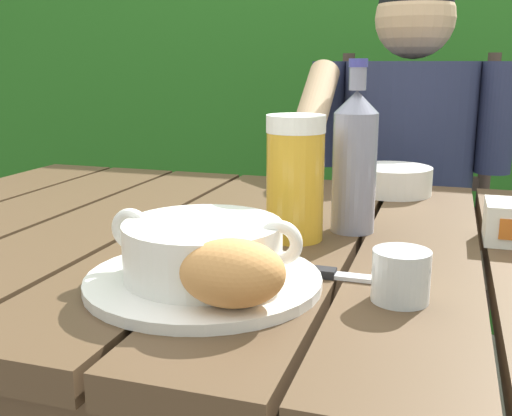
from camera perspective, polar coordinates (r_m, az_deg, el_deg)
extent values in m
cube|color=#4B3622|center=(1.11, -21.37, -1.23)|extent=(0.16, 0.89, 0.04)
cube|color=#4B3622|center=(1.02, -14.07, -2.00)|extent=(0.16, 0.89, 0.04)
cube|color=#4B3622|center=(0.94, -5.45, -2.87)|extent=(0.16, 0.89, 0.04)
cube|color=#4B3622|center=(0.89, 4.39, -3.78)|extent=(0.16, 0.89, 0.04)
cube|color=#4B3622|center=(0.87, 15.06, -4.63)|extent=(0.16, 0.89, 0.04)
cube|color=#4B3622|center=(1.30, 8.57, -1.01)|extent=(1.44, 0.03, 0.08)
cube|color=#4B3622|center=(1.66, -16.98, -10.05)|extent=(0.06, 0.06, 0.72)
cube|color=#27681E|center=(2.62, 13.63, 10.73)|extent=(3.70, 0.60, 1.80)
cylinder|color=#4C3823|center=(2.90, -0.18, 10.32)|extent=(0.10, 0.10, 1.70)
cylinder|color=#43342C|center=(1.66, 19.84, -15.16)|extent=(0.04, 0.04, 0.46)
cylinder|color=#43342C|center=(1.69, 5.60, -13.94)|extent=(0.04, 0.04, 0.46)
cylinder|color=#43342C|center=(2.01, 19.51, -10.05)|extent=(0.04, 0.04, 0.46)
cylinder|color=#43342C|center=(2.03, 7.90, -9.14)|extent=(0.04, 0.04, 0.46)
cube|color=#43342C|center=(1.74, 13.64, -4.69)|extent=(0.44, 0.42, 0.02)
cylinder|color=#43342C|center=(1.87, 20.75, 4.67)|extent=(0.04, 0.04, 0.57)
cylinder|color=#43342C|center=(1.89, 8.40, 5.49)|extent=(0.04, 0.04, 0.57)
cube|color=#43342C|center=(1.88, 14.39, 2.54)|extent=(0.40, 0.02, 0.04)
cube|color=#43342C|center=(1.86, 14.65, 6.84)|extent=(0.40, 0.02, 0.04)
cube|color=#43342C|center=(1.85, 14.91, 11.21)|extent=(0.40, 0.02, 0.04)
cylinder|color=#2B3151|center=(1.57, 15.48, -16.99)|extent=(0.11, 0.11, 0.45)
cylinder|color=#2B3151|center=(1.54, 16.31, -5.91)|extent=(0.13, 0.40, 0.13)
cylinder|color=#2B3151|center=(1.58, 9.05, -16.42)|extent=(0.11, 0.11, 0.45)
cylinder|color=#2B3151|center=(1.55, 10.00, -5.43)|extent=(0.13, 0.40, 0.13)
cylinder|color=#2B3151|center=(1.58, 13.93, 4.09)|extent=(0.32, 0.32, 0.50)
sphere|color=tan|center=(1.56, 14.68, 16.82)|extent=(0.19, 0.19, 0.19)
sphere|color=black|center=(1.57, 14.72, 17.52)|extent=(0.18, 0.18, 0.18)
cylinder|color=#2B3151|center=(1.55, 21.60, 7.84)|extent=(0.08, 0.08, 0.26)
cylinder|color=#2B3151|center=(1.57, 6.76, 8.75)|extent=(0.08, 0.08, 0.26)
cylinder|color=tan|center=(1.41, 5.53, 9.48)|extent=(0.07, 0.25, 0.21)
cylinder|color=white|center=(0.70, -4.92, -6.79)|extent=(0.27, 0.27, 0.01)
cylinder|color=white|center=(0.68, -4.98, -3.87)|extent=(0.18, 0.18, 0.06)
cylinder|color=#C77121|center=(0.68, -5.00, -2.76)|extent=(0.16, 0.16, 0.01)
torus|color=white|center=(0.72, -11.60, -1.97)|extent=(0.05, 0.01, 0.05)
torus|color=white|center=(0.65, 2.27, -3.28)|extent=(0.05, 0.01, 0.05)
ellipsoid|color=#CC8A4B|center=(0.60, -2.16, -6.10)|extent=(0.12, 0.10, 0.07)
cylinder|color=gold|center=(0.86, 3.68, 2.02)|extent=(0.08, 0.08, 0.15)
cylinder|color=white|center=(0.85, 3.77, 7.89)|extent=(0.08, 0.08, 0.02)
cylinder|color=gray|center=(0.91, 9.18, 3.24)|extent=(0.06, 0.06, 0.18)
cone|color=gray|center=(0.90, 9.43, 9.80)|extent=(0.06, 0.06, 0.03)
cylinder|color=gray|center=(0.89, 9.51, 11.85)|extent=(0.02, 0.02, 0.03)
cylinder|color=#41419E|center=(0.89, 9.57, 13.27)|extent=(0.03, 0.03, 0.01)
cylinder|color=silver|center=(0.66, 13.41, -6.19)|extent=(0.06, 0.06, 0.06)
cube|color=silver|center=(0.72, 10.00, -6.52)|extent=(0.12, 0.02, 0.00)
cube|color=black|center=(0.73, 4.95, -5.89)|extent=(0.07, 0.02, 0.01)
cylinder|color=white|center=(1.20, 12.71, 2.56)|extent=(0.15, 0.15, 0.05)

